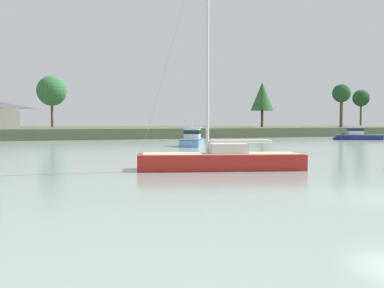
{
  "coord_description": "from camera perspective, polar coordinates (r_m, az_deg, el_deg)",
  "views": [
    {
      "loc": [
        -12.39,
        -12.63,
        2.68
      ],
      "look_at": [
        1.49,
        22.37,
        0.92
      ],
      "focal_mm": 43.2,
      "sensor_mm": 36.0,
      "label": 1
    }
  ],
  "objects": [
    {
      "name": "shore_tree_right",
      "position": [
        99.63,
        8.67,
        5.83
      ],
      "size": [
        4.92,
        4.92,
        9.58
      ],
      "color": "brown",
      "rests_on": "far_shore_bank"
    },
    {
      "name": "cruiser_navy",
      "position": [
        76.15,
        19.35,
        0.87
      ],
      "size": [
        7.68,
        5.53,
        4.28
      ],
      "color": "navy",
      "rests_on": "ground"
    },
    {
      "name": "sailboat_red",
      "position": [
        26.39,
        3.56,
        -2.52
      ],
      "size": [
        9.69,
        5.14,
        14.69
      ],
      "color": "#B2231E",
      "rests_on": "ground"
    },
    {
      "name": "far_shore_bank",
      "position": [
        100.66,
        -14.57,
        1.54
      ],
      "size": [
        194.94,
        57.58,
        1.69
      ],
      "primitive_type": "cube",
      "color": "#4C563D",
      "rests_on": "ground"
    },
    {
      "name": "shore_tree_right_mid",
      "position": [
        100.93,
        17.97,
        5.88
      ],
      "size": [
        3.78,
        3.78,
        8.93
      ],
      "color": "brown",
      "rests_on": "far_shore_bank"
    },
    {
      "name": "cruiser_skyblue",
      "position": [
        53.16,
        0.11,
        0.31
      ],
      "size": [
        5.3,
        7.49,
        4.26
      ],
      "color": "#669ECC",
      "rests_on": "ground"
    },
    {
      "name": "shore_tree_center_left",
      "position": [
        115.71,
        20.14,
        5.31
      ],
      "size": [
        3.94,
        3.94,
        8.69
      ],
      "color": "brown",
      "rests_on": "far_shore_bank"
    },
    {
      "name": "shore_tree_left_mid",
      "position": [
        97.67,
        -16.93,
        6.29
      ],
      "size": [
        6.01,
        6.01,
        10.39
      ],
      "color": "brown",
      "rests_on": "far_shore_bank"
    }
  ]
}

